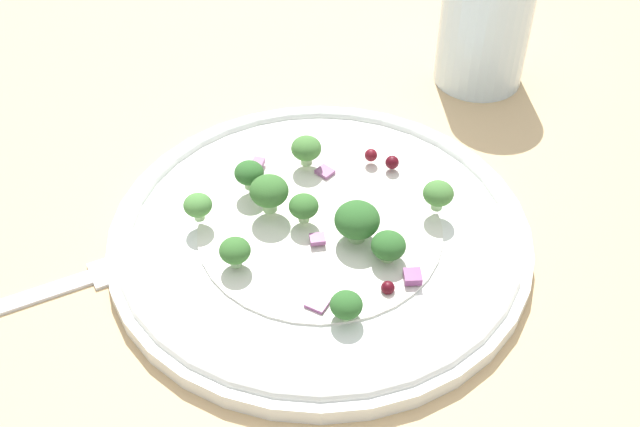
{
  "coord_description": "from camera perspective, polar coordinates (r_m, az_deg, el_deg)",
  "views": [
    {
      "loc": [
        -25.78,
        28.99,
        38.46
      ],
      "look_at": [
        0.93,
        2.11,
        2.7
      ],
      "focal_mm": 44.12,
      "sensor_mm": 36.0,
      "label": 1
    }
  ],
  "objects": [
    {
      "name": "ground_plane",
      "position": [
        0.55,
        2.23,
        -2.19
      ],
      "size": [
        180.0,
        180.0,
        2.0
      ],
      "primitive_type": "cube",
      "color": "tan"
    },
    {
      "name": "plate",
      "position": [
        0.53,
        -0.0,
        -1.44
      ],
      "size": [
        28.55,
        28.55,
        1.7
      ],
      "color": "white",
      "rests_on": "ground_plane"
    },
    {
      "name": "dressing_pool",
      "position": [
        0.53,
        -0.0,
        -1.1
      ],
      "size": [
        16.56,
        16.56,
        0.2
      ],
      "primitive_type": "cylinder",
      "color": "white",
      "rests_on": "plate"
    },
    {
      "name": "broccoli_floret_0",
      "position": [
        0.55,
        -5.16,
        2.91
      ],
      "size": [
        2.06,
        2.06,
        2.09
      ],
      "color": "#9EC684",
      "rests_on": "plate"
    },
    {
      "name": "broccoli_floret_1",
      "position": [
        0.53,
        8.57,
        1.41
      ],
      "size": [
        2.09,
        2.09,
        2.11
      ],
      "color": "#8EB77A",
      "rests_on": "plate"
    },
    {
      "name": "broccoli_floret_2",
      "position": [
        0.53,
        -3.71,
        1.58
      ],
      "size": [
        2.64,
        2.64,
        2.67
      ],
      "color": "#9EC684",
      "rests_on": "plate"
    },
    {
      "name": "broccoli_floret_3",
      "position": [
        0.53,
        -8.85,
        0.56
      ],
      "size": [
        1.93,
        1.93,
        1.95
      ],
      "color": "#9EC684",
      "rests_on": "plate"
    },
    {
      "name": "broccoli_floret_4",
      "position": [
        0.5,
        -6.19,
        -2.73
      ],
      "size": [
        2.02,
        2.02,
        2.05
      ],
      "color": "#8EB77A",
      "rests_on": "plate"
    },
    {
      "name": "broccoli_floret_5",
      "position": [
        0.51,
        2.71,
        -0.53
      ],
      "size": [
        3.0,
        3.0,
        3.03
      ],
      "color": "#8EB77A",
      "rests_on": "plate"
    },
    {
      "name": "broccoli_floret_6",
      "position": [
        0.5,
        4.98,
        -2.38
      ],
      "size": [
        2.26,
        2.26,
        2.28
      ],
      "color": "#9EC684",
      "rests_on": "plate"
    },
    {
      "name": "broccoli_floret_7",
      "position": [
        0.52,
        -1.19,
        0.49
      ],
      "size": [
        2.01,
        2.01,
        2.04
      ],
      "color": "#ADD18E",
      "rests_on": "plate"
    },
    {
      "name": "broccoli_floret_8",
      "position": [
        0.47,
        1.91,
        -6.69
      ],
      "size": [
        1.99,
        1.99,
        2.01
      ],
      "color": "#9EC684",
      "rests_on": "plate"
    },
    {
      "name": "broccoli_floret_9",
      "position": [
        0.57,
        -1.0,
        4.71
      ],
      "size": [
        2.2,
        2.2,
        2.22
      ],
      "color": "#ADD18E",
      "rests_on": "plate"
    },
    {
      "name": "cranberry_0",
      "position": [
        0.49,
        4.94,
        -5.38
      ],
      "size": [
        0.87,
        0.87,
        0.87
      ],
      "primitive_type": "sphere",
      "color": "#4C0A14",
      "rests_on": "plate"
    },
    {
      "name": "cranberry_1",
      "position": [
        0.58,
        3.72,
        4.25
      ],
      "size": [
        0.94,
        0.94,
        0.94
      ],
      "primitive_type": "sphere",
      "color": "maroon",
      "rests_on": "plate"
    },
    {
      "name": "cranberry_2",
      "position": [
        0.57,
        5.25,
        3.72
      ],
      "size": [
        1.0,
        1.0,
        1.0
      ],
      "primitive_type": "sphere",
      "color": "#4C0A14",
      "rests_on": "plate"
    },
    {
      "name": "onion_bit_0",
      "position": [
        0.5,
        6.73,
        -4.56
      ],
      "size": [
        1.58,
        1.57,
        0.49
      ],
      "primitive_type": "cube",
      "rotation": [
        0.0,
        0.0,
        2.4
      ],
      "color": "#843D75",
      "rests_on": "plate"
    },
    {
      "name": "onion_bit_1",
      "position": [
        0.58,
        -4.55,
        3.6
      ],
      "size": [
        1.27,
        1.41,
        0.43
      ],
      "primitive_type": "cube",
      "rotation": [
        0.0,
        0.0,
        2.07
      ],
      "color": "#A35B93",
      "rests_on": "plate"
    },
    {
      "name": "onion_bit_2",
      "position": [
        0.57,
        0.35,
        3.04
      ],
      "size": [
        1.21,
        1.08,
        0.31
      ],
      "primitive_type": "cube",
      "rotation": [
        0.0,
        0.0,
        0.04
      ],
      "color": "#A35B93",
      "rests_on": "plate"
    },
    {
      "name": "onion_bit_3",
      "position": [
        0.48,
        -0.12,
        -6.51
      ],
      "size": [
        1.61,
        1.69,
        0.44
      ],
      "primitive_type": "cube",
      "rotation": [
        0.0,
        0.0,
        0.28
      ],
      "color": "#934C84",
      "rests_on": "plate"
    },
    {
      "name": "onion_bit_4",
      "position": [
        0.52,
        -0.25,
        -1.81
      ],
      "size": [
        1.32,
        1.34,
        0.33
      ],
      "primitive_type": "cube",
      "rotation": [
        0.0,
        0.0,
        0.93
      ],
      "color": "#934C84",
      "rests_on": "plate"
    },
    {
      "name": "fork",
      "position": [
        0.54,
        -20.87,
        -5.83
      ],
      "size": [
        7.74,
        18.18,
        0.5
      ],
      "color": "silver",
      "rests_on": "ground_plane"
    },
    {
      "name": "water_glass",
      "position": [
        0.68,
        11.88,
        13.33
      ],
      "size": [
        7.55,
        7.55,
        10.65
      ],
      "primitive_type": "cylinder",
      "color": "silver",
      "rests_on": "ground_plane"
    }
  ]
}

